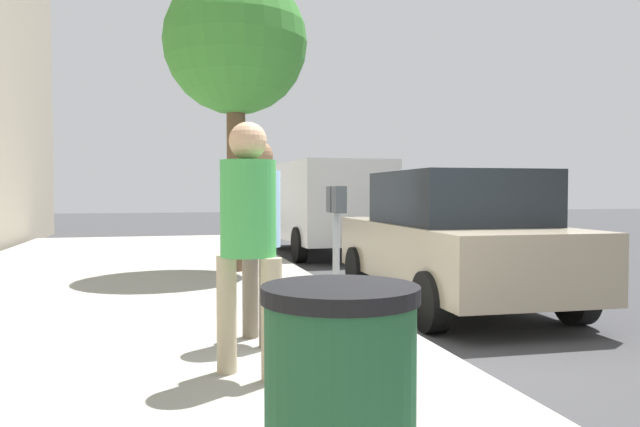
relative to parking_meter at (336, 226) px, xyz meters
name	(u,v)px	position (x,y,z in m)	size (l,w,h in m)	color
ground_plane	(428,356)	(-0.64, -0.69, -1.17)	(80.00, 80.00, 0.00)	#38383A
sidewalk_slab	(78,373)	(-0.64, 2.31, -1.09)	(28.00, 6.00, 0.15)	gray
parking_meter	(336,226)	(0.00, 0.00, 0.00)	(0.36, 0.12, 1.41)	gray
pedestrian_at_meter	(258,223)	(-0.32, 0.82, 0.06)	(0.53, 0.39, 1.81)	#726656
pedestrian_bystander	(248,225)	(-1.32, 1.04, 0.10)	(0.43, 0.44, 1.86)	tan
parked_sedan_near	(452,238)	(1.56, -2.04, -0.27)	(4.46, 2.08, 1.77)	gray
parked_van_far	(322,202)	(8.46, -2.04, 0.09)	(5.22, 2.17, 2.18)	silver
street_tree	(236,45)	(4.67, 0.45, 2.83)	(2.44, 2.44, 5.12)	brown
trash_bin	(340,420)	(-3.55, 1.00, -0.51)	(0.59, 0.59, 1.01)	#1E4C2D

